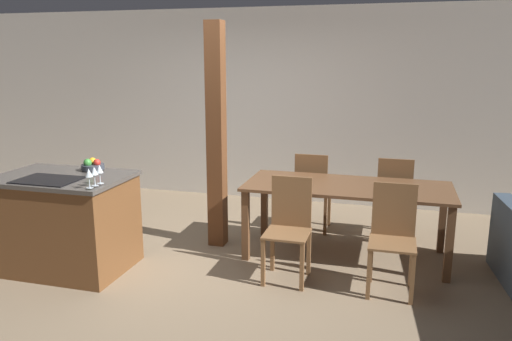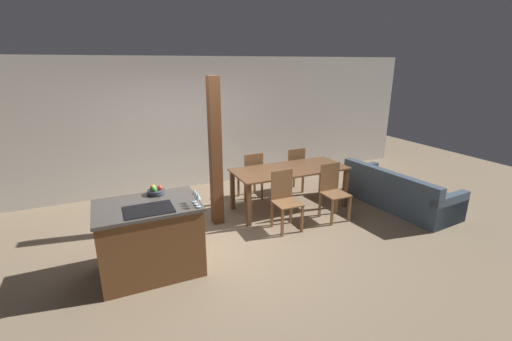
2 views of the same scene
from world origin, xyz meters
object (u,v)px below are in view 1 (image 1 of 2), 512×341
at_px(wine_glass_near, 89,174).
at_px(dining_chair_far_right, 394,196).
at_px(fruit_bowl, 93,165).
at_px(dining_chair_near_right, 393,236).
at_px(dining_table, 347,194).
at_px(dining_chair_near_left, 289,227).
at_px(wine_glass_middle, 94,172).
at_px(kitchen_island, 65,222).
at_px(timber_post, 216,137).
at_px(dining_chair_far_left, 312,190).
at_px(wine_glass_far, 99,170).

relative_size(wine_glass_near, dining_chair_far_right, 0.18).
relative_size(fruit_bowl, dining_chair_near_right, 0.23).
bearing_deg(dining_table, fruit_bowl, -163.02).
distance_m(fruit_bowl, dining_chair_near_left, 2.04).
xyz_separation_m(wine_glass_middle, dining_chair_near_right, (2.51, 0.64, -0.57)).
xyz_separation_m(wine_glass_near, wine_glass_middle, (0.00, 0.08, 0.00)).
xyz_separation_m(kitchen_island, dining_chair_near_left, (2.13, 0.37, 0.03)).
bearing_deg(dining_chair_far_right, wine_glass_near, 39.23).
bearing_deg(dining_chair_far_right, fruit_bowl, 25.89).
bearing_deg(dining_chair_far_right, dining_chair_near_right, 90.00).
height_order(dining_table, timber_post, timber_post).
xyz_separation_m(fruit_bowl, dining_chair_far_left, (1.98, 1.41, -0.48)).
height_order(fruit_bowl, dining_chair_near_left, fruit_bowl).
distance_m(kitchen_island, dining_chair_near_right, 3.09).
bearing_deg(dining_chair_far_right, dining_table, 55.04).
height_order(dining_chair_near_left, dining_chair_far_left, same).
distance_m(dining_chair_near_right, timber_post, 2.08).
height_order(kitchen_island, fruit_bowl, fruit_bowl).
distance_m(wine_glass_near, dining_chair_far_left, 2.65).
distance_m(dining_chair_far_left, dining_chair_far_right, 0.93).
relative_size(wine_glass_near, timber_post, 0.07).
xyz_separation_m(wine_glass_near, dining_chair_near_right, (2.51, 0.72, -0.57)).
distance_m(dining_table, dining_chair_near_right, 0.83).
bearing_deg(wine_glass_near, timber_post, 64.15).
xyz_separation_m(wine_glass_far, dining_chair_far_left, (1.58, 1.89, -0.57)).
distance_m(fruit_bowl, timber_post, 1.29).
bearing_deg(kitchen_island, dining_table, 21.66).
bearing_deg(dining_chair_far_right, wine_glass_middle, 38.12).
bearing_deg(kitchen_island, dining_chair_far_left, 38.50).
relative_size(fruit_bowl, dining_chair_far_right, 0.23).
bearing_deg(dining_chair_far_right, dining_chair_near_left, 55.04).
xyz_separation_m(dining_chair_near_left, dining_chair_near_right, (0.93, 0.00, 0.00)).
bearing_deg(dining_table, wine_glass_near, -145.90).
relative_size(dining_chair_near_left, dining_chair_far_right, 1.00).
xyz_separation_m(dining_table, timber_post, (-1.39, -0.03, 0.53)).
bearing_deg(wine_glass_far, wine_glass_middle, -90.00).
bearing_deg(dining_chair_near_right, timber_post, 161.18).
bearing_deg(timber_post, dining_chair_far_right, 20.58).
bearing_deg(fruit_bowl, dining_chair_near_right, 1.59).
bearing_deg(wine_glass_far, dining_chair_near_left, 19.53).
height_order(fruit_bowl, dining_table, fruit_bowl).
bearing_deg(wine_glass_middle, dining_chair_near_left, 22.06).
xyz_separation_m(wine_glass_near, dining_chair_near_left, (1.58, 0.72, -0.57)).
relative_size(wine_glass_near, dining_table, 0.08).
bearing_deg(timber_post, dining_chair_near_right, -18.82).
xyz_separation_m(dining_table, dining_chair_near_right, (0.47, -0.67, -0.17)).
bearing_deg(dining_chair_near_right, fruit_bowl, -178.41).
height_order(wine_glass_middle, dining_table, wine_glass_middle).
bearing_deg(wine_glass_far, dining_table, 30.92).
distance_m(dining_chair_near_right, dining_chair_far_left, 1.62).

